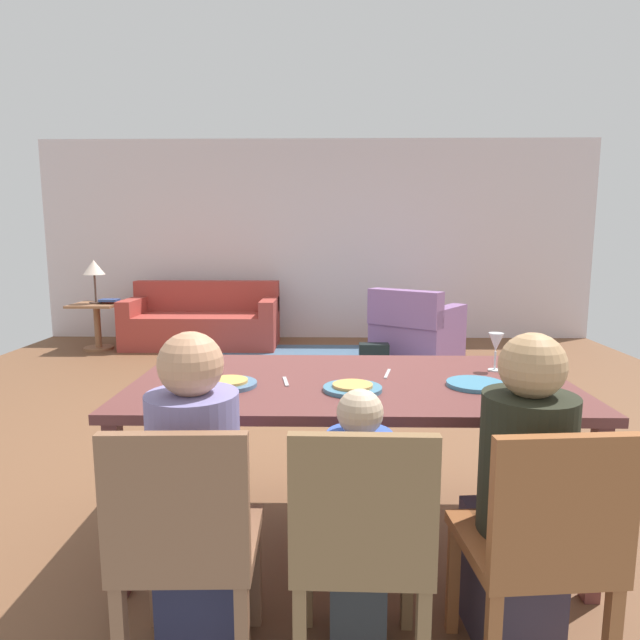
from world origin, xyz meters
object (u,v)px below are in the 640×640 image
Objects in this scene: handbag at (374,355)px; dining_chair_man at (186,538)px; wine_glass at (496,344)px; dining_chair_child at (361,540)px; book_lower at (112,302)px; dining_chair_woman at (542,542)px; book_upper at (109,300)px; plate_near_woman at (475,384)px; plate_near_man at (228,384)px; person_man at (198,504)px; dining_table at (351,393)px; person_woman at (519,507)px; person_child at (358,529)px; armchair at (416,331)px; side_table at (97,320)px; couch at (203,323)px; plate_near_child at (353,389)px; table_lamp at (94,269)px.

dining_chair_man is at bearing -102.26° from handbag.
handbag is at bearing 77.74° from dining_chair_man.
wine_glass is 1.68m from dining_chair_man.
book_lower is at bearing 118.56° from dining_chair_child.
book_upper is at bearing 123.43° from dining_chair_woman.
wine_glass is at bearing 59.26° from plate_near_woman.
handbag is at bearing 75.15° from plate_near_man.
person_man reaches higher than dining_chair_woman.
person_woman reaches higher than dining_table.
plate_near_woman is at bearing 89.70° from person_woman.
wine_glass reaches higher than dining_chair_woman.
person_child is 0.77× the size of armchair.
plate_near_woman is at bearing 1.06° from plate_near_man.
side_table is (-3.01, 4.96, -0.06)m from person_child.
handbag is (3.22, -0.89, -0.49)m from book_upper.
dining_chair_man is 5.62m from book_upper.
plate_near_woman is 5.63m from side_table.
couch is at bearing 111.01° from dining_table.
book_lower is (-2.29, 5.02, 0.08)m from person_man.
person_man is 4.74m from armchair.
plate_near_child is at bearing 128.17° from dining_chair_woman.
side_table is at bearing 125.54° from person_woman.
handbag is at bearing 83.81° from plate_near_child.
plate_near_woman is at bearing -95.31° from armchair.
person_man reaches higher than side_table.
dining_table is 7.84× the size of plate_near_man.
plate_near_woman is 0.23× the size of person_woman.
side_table is at bearing 124.11° from plate_near_child.
table_lamp is at bearing 125.54° from person_woman.
person_child is 4.61m from armchair.
person_man is 1.20× the size of person_child.
person_man is at bearing -65.11° from book_upper.
armchair is 3.78m from book_upper.
dining_chair_woman reaches higher than book_lower.
dining_chair_man is (-0.54, -0.69, -0.28)m from plate_near_child.
side_table is at bearing -168.51° from couch.
dining_table is 0.90m from dining_chair_child.
person_man is 2.05× the size of table_lamp.
dining_chair_woman is at bearing -89.48° from plate_near_woman.
person_man is (-1.08, -0.60, -0.26)m from plate_near_woman.
dining_chair_child is 0.94× the size of person_child.
book_lower is at bearing 163.39° from handbag.
plate_near_woman is 5.51m from book_upper.
plate_near_woman is 1.26m from person_man.
wine_glass reaches higher than side_table.
dining_chair_man is 1.50× the size of side_table.
person_woman reaches higher than wine_glass.
dining_chair_man is 0.78× the size of person_man.
couch is at bearing 11.49° from side_table.
book_upper is at bearing 164.56° from handbag.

